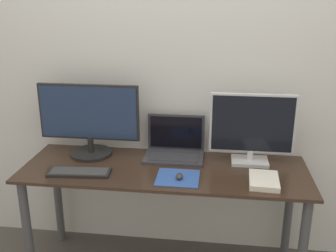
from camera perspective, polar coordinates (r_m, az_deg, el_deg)
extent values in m
cube|color=silver|center=(2.45, 0.53, 8.96)|extent=(7.00, 0.05, 2.50)
cube|color=#332319|center=(2.29, -0.54, -6.31)|extent=(1.65, 0.56, 0.02)
cylinder|color=#47474C|center=(2.49, -19.69, -14.52)|extent=(0.05, 0.05, 0.69)
cylinder|color=#47474C|center=(2.84, -15.69, -9.81)|extent=(0.05, 0.05, 0.69)
cylinder|color=#47474C|center=(2.68, 17.08, -11.77)|extent=(0.05, 0.05, 0.69)
cylinder|color=black|center=(2.51, -11.07, -3.88)|extent=(0.26, 0.26, 0.02)
cylinder|color=black|center=(2.49, -11.16, -2.63)|extent=(0.04, 0.04, 0.10)
cube|color=black|center=(2.43, -11.43, 2.00)|extent=(0.62, 0.02, 0.34)
cube|color=#1E2D4C|center=(2.42, -11.52, 1.91)|extent=(0.60, 0.01, 0.32)
cube|color=silver|center=(2.40, 11.76, -5.01)|extent=(0.22, 0.15, 0.02)
cylinder|color=silver|center=(2.39, 11.82, -4.12)|extent=(0.04, 0.04, 0.06)
cube|color=silver|center=(2.32, 12.13, 0.36)|extent=(0.49, 0.02, 0.35)
cube|color=black|center=(2.31, 12.15, 0.26)|extent=(0.46, 0.01, 0.33)
cube|color=#333338|center=(2.41, 0.85, -4.58)|extent=(0.36, 0.23, 0.02)
cube|color=#2D2D33|center=(2.39, 0.80, -4.51)|extent=(0.29, 0.13, 0.00)
cube|color=#333338|center=(2.47, 1.18, -0.86)|extent=(0.36, 0.01, 0.23)
cube|color=black|center=(2.46, 1.16, -0.94)|extent=(0.32, 0.00, 0.20)
cube|color=black|center=(2.27, -12.74, -6.58)|extent=(0.36, 0.15, 0.02)
cube|color=#383838|center=(2.27, -12.75, -6.37)|extent=(0.33, 0.12, 0.00)
cube|color=#2D519E|center=(2.17, 1.43, -7.52)|extent=(0.23, 0.22, 0.00)
ellipsoid|color=#333333|center=(2.14, 1.66, -7.29)|extent=(0.04, 0.06, 0.03)
cube|color=silver|center=(2.17, 13.75, -7.69)|extent=(0.17, 0.22, 0.03)
cube|color=white|center=(2.17, 13.75, -7.69)|extent=(0.16, 0.22, 0.02)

